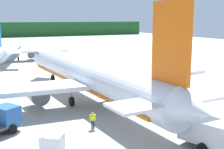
# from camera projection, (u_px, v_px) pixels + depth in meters

# --- Properties ---
(airliner_foreground) EXTENTS (34.64, 41.73, 11.90)m
(airliner_foreground) POSITION_uv_depth(u_px,v_px,m) (88.00, 75.00, 38.81)
(airliner_foreground) COLOR silver
(airliner_foreground) RESTS_ON ground
(airliner_mid_apron) EXTENTS (28.63, 34.31, 9.95)m
(airliner_mid_apron) POSITION_uv_depth(u_px,v_px,m) (9.00, 49.00, 76.79)
(airliner_mid_apron) COLOR silver
(airliner_mid_apron) RESTS_ON ground
(service_truck_pushback) EXTENTS (4.22, 6.96, 2.45)m
(service_truck_pushback) POSITION_uv_depth(u_px,v_px,m) (221.00, 136.00, 24.07)
(service_truck_pushback) COLOR white
(service_truck_pushback) RESTS_ON ground
(cargo_container_near) EXTENTS (1.77, 1.77, 2.04)m
(cargo_container_near) POSITION_uv_depth(u_px,v_px,m) (149.00, 102.00, 35.46)
(cargo_container_near) COLOR #333338
(cargo_container_near) RESTS_ON ground
(cargo_container_mid) EXTENTS (2.07, 2.07, 2.11)m
(cargo_container_mid) POSITION_uv_depth(u_px,v_px,m) (171.00, 114.00, 30.93)
(cargo_container_mid) COLOR #333338
(cargo_container_mid) RESTS_ON ground
(cargo_container_far) EXTENTS (2.38, 2.38, 2.09)m
(cargo_container_far) POSITION_uv_depth(u_px,v_px,m) (52.00, 147.00, 23.09)
(cargo_container_far) COLOR #333338
(cargo_container_far) RESTS_ON ground
(crew_marshaller) EXTENTS (0.62, 0.32, 1.65)m
(crew_marshaller) POSITION_uv_depth(u_px,v_px,m) (93.00, 119.00, 29.50)
(crew_marshaller) COLOR #191E33
(crew_marshaller) RESTS_ON ground
(apron_guide_line) EXTENTS (0.30, 60.00, 0.01)m
(apron_guide_line) POSITION_uv_depth(u_px,v_px,m) (131.00, 106.00, 37.12)
(apron_guide_line) COLOR yellow
(apron_guide_line) RESTS_ON ground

